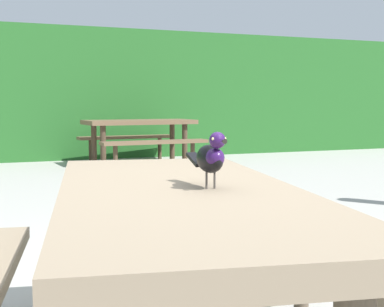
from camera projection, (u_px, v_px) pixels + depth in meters
name	position (u px, v px, depth m)	size (l,w,h in m)	color
hedge_wall	(17.00, 94.00, 10.03)	(28.00, 1.42, 2.37)	#235B23
picnic_table_foreground	(178.00, 242.00, 1.82)	(1.98, 2.00, 0.74)	#84725B
bird_grackle	(211.00, 157.00, 1.74)	(0.07, 0.29, 0.18)	black
picnic_table_mid_left	(140.00, 131.00, 9.11)	(1.84, 1.78, 0.74)	brown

